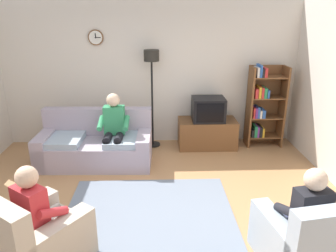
{
  "coord_description": "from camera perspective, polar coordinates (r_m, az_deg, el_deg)",
  "views": [
    {
      "loc": [
        0.11,
        -3.58,
        2.51
      ],
      "look_at": [
        0.27,
        0.89,
        0.92
      ],
      "focal_mm": 34.68,
      "sensor_mm": 36.0,
      "label": 1
    }
  ],
  "objects": [
    {
      "name": "armchair_near_bookshelf",
      "position": [
        3.77,
        22.97,
        -18.32
      ],
      "size": [
        0.93,
        1.0,
        0.9
      ],
      "color": "#9EADBC",
      "rests_on": "ground_plane"
    },
    {
      "name": "person_in_right_armchair",
      "position": [
        3.65,
        22.85,
        -13.6
      ],
      "size": [
        0.56,
        0.58,
        1.12
      ],
      "color": "black",
      "rests_on": "ground_plane"
    },
    {
      "name": "area_rug",
      "position": [
        4.44,
        -3.3,
        -14.82
      ],
      "size": [
        2.2,
        1.7,
        0.01
      ],
      "primitive_type": "cube",
      "color": "slate",
      "rests_on": "ground_plane"
    },
    {
      "name": "tv",
      "position": [
        6.14,
        7.09,
        2.95
      ],
      "size": [
        0.6,
        0.49,
        0.44
      ],
      "color": "black",
      "rests_on": "tv_stand"
    },
    {
      "name": "person_on_couch",
      "position": [
        5.44,
        -9.52,
        -0.12
      ],
      "size": [
        0.52,
        0.55,
        1.24
      ],
      "color": "#338C59",
      "rests_on": "ground_plane"
    },
    {
      "name": "ground_plane",
      "position": [
        4.37,
        -3.24,
        -15.47
      ],
      "size": [
        12.0,
        12.0,
        0.0
      ],
      "primitive_type": "plane",
      "color": "#B27F51"
    },
    {
      "name": "couch",
      "position": [
        5.74,
        -12.56,
        -3.41
      ],
      "size": [
        1.93,
        0.94,
        0.9
      ],
      "color": "#A899A8",
      "rests_on": "ground_plane"
    },
    {
      "name": "tv_stand",
      "position": [
        6.32,
        6.87,
        -1.27
      ],
      "size": [
        1.1,
        0.56,
        0.55
      ],
      "color": "brown",
      "rests_on": "ground_plane"
    },
    {
      "name": "floor_lamp",
      "position": [
        6.02,
        -2.88,
        9.45
      ],
      "size": [
        0.28,
        0.28,
        1.85
      ],
      "color": "black",
      "rests_on": "ground_plane"
    },
    {
      "name": "bookshelf",
      "position": [
        6.47,
        16.33,
        3.48
      ],
      "size": [
        0.68,
        0.36,
        1.59
      ],
      "color": "brown",
      "rests_on": "ground_plane"
    },
    {
      "name": "back_wall_assembly",
      "position": [
        6.35,
        -3.09,
        9.06
      ],
      "size": [
        6.2,
        0.17,
        2.7
      ],
      "color": "silver",
      "rests_on": "ground_plane"
    },
    {
      "name": "armchair_near_window",
      "position": [
        3.79,
        -22.13,
        -17.94
      ],
      "size": [
        1.17,
        1.18,
        0.9
      ],
      "color": "#BCAD99",
      "rests_on": "ground_plane"
    },
    {
      "name": "person_in_left_armchair",
      "position": [
        3.65,
        -21.6,
        -13.4
      ],
      "size": [
        0.62,
        0.64,
        1.12
      ],
      "color": "red",
      "rests_on": "ground_plane"
    }
  ]
}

